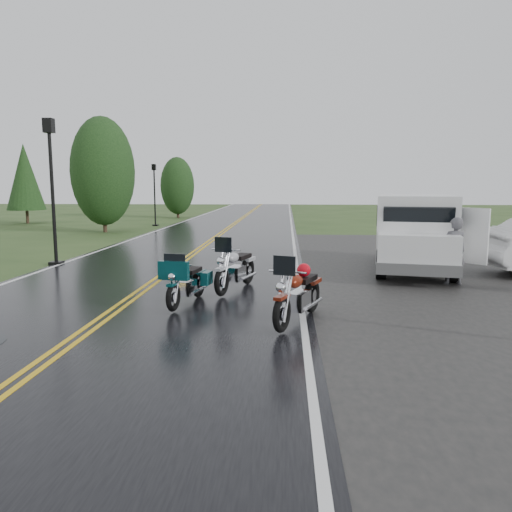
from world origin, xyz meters
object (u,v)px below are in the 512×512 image
Objects in this scene: motorcycle_teal at (173,286)px; lamp_post_near_left at (52,192)px; van_white at (383,238)px; person_at_van at (454,252)px; motorcycle_silver at (222,270)px; lamp_post_far_left at (155,195)px; motorcycle_red at (282,299)px.

lamp_post_near_left reaches higher than motorcycle_teal.
lamp_post_near_left is at bearing 179.98° from van_white.
person_at_van reaches higher than motorcycle_teal.
motorcycle_teal is at bearing -102.06° from motorcycle_silver.
motorcycle_silver is 0.48× the size of lamp_post_near_left.
lamp_post_far_left is (-6.93, 20.41, 1.31)m from motorcycle_silver.
lamp_post_near_left is at bearing -22.40° from person_at_van.
van_white is (2.65, 5.26, 0.52)m from motorcycle_red.
lamp_post_near_left is (-5.21, 5.98, 1.77)m from motorcycle_teal.
motorcycle_teal is 7.31m from person_at_van.
motorcycle_teal is 1.14× the size of person_at_van.
motorcycle_teal is at bearing 170.26° from motorcycle_red.
lamp_post_near_left reaches higher than motorcycle_red.
person_at_van is at bearing -12.82° from lamp_post_near_left.
motorcycle_teal is at bearing -48.92° from lamp_post_near_left.
motorcycle_red is 0.98× the size of motorcycle_silver.
lamp_post_near_left is at bearing 159.55° from motorcycle_silver.
motorcycle_silver is at bearing 138.27° from motorcycle_red.
motorcycle_silver is at bearing -37.20° from lamp_post_near_left.
motorcycle_teal is 0.33× the size of van_white.
lamp_post_near_left is (-11.73, 2.67, 1.48)m from person_at_van.
motorcycle_teal is at bearing 17.36° from person_at_van.
van_white is 1.83m from person_at_van.
lamp_post_far_left reaches higher than motorcycle_silver.
motorcycle_red is 1.11× the size of motorcycle_teal.
motorcycle_silver is 6.04m from person_at_van.
person_at_van is (6.52, 3.31, 0.28)m from motorcycle_teal.
motorcycle_red is at bearing -46.41° from motorcycle_silver.
person_at_van reaches higher than motorcycle_red.
motorcycle_silver is 0.57× the size of lamp_post_far_left.
lamp_post_near_left is 1.19× the size of lamp_post_far_left.
lamp_post_near_left is at bearing 156.78° from motorcycle_red.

